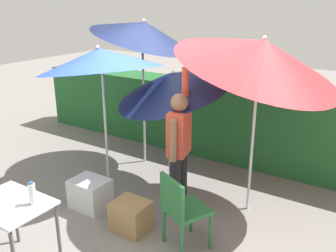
{
  "coord_description": "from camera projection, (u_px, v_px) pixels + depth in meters",
  "views": [
    {
      "loc": [
        2.5,
        -3.57,
        2.69
      ],
      "look_at": [
        0.0,
        0.3,
        1.1
      ],
      "focal_mm": 39.89,
      "sensor_mm": 36.0,
      "label": 1
    }
  ],
  "objects": [
    {
      "name": "umbrella_navy",
      "position": [
        143.0,
        31.0,
        5.8
      ],
      "size": [
        1.67,
        1.64,
        2.59
      ],
      "color": "silver",
      "rests_on": "ground_plane"
    },
    {
      "name": "hedge_row",
      "position": [
        227.0,
        122.0,
        6.54
      ],
      "size": [
        8.0,
        0.7,
        1.26
      ],
      "primitive_type": "cube",
      "color": "#23602D",
      "rests_on": "ground_plane"
    },
    {
      "name": "cooler_box",
      "position": [
        90.0,
        194.0,
        5.0
      ],
      "size": [
        0.49,
        0.39,
        0.41
      ],
      "primitive_type": "cube",
      "color": "silver",
      "rests_on": "ground_plane"
    },
    {
      "name": "crate_cardboard",
      "position": [
        131.0,
        216.0,
        4.52
      ],
      "size": [
        0.43,
        0.37,
        0.37
      ],
      "primitive_type": "cube",
      "color": "#9E7A4C",
      "rests_on": "ground_plane"
    },
    {
      "name": "chair_plastic",
      "position": [
        182.0,
        208.0,
        4.09
      ],
      "size": [
        0.59,
        0.59,
        0.89
      ],
      "color": "#236633",
      "rests_on": "ground_plane"
    },
    {
      "name": "umbrella_orange",
      "position": [
        171.0,
        83.0,
        5.12
      ],
      "size": [
        1.71,
        1.65,
        2.04
      ],
      "color": "silver",
      "rests_on": "ground_plane"
    },
    {
      "name": "person_vendor",
      "position": [
        179.0,
        145.0,
        4.68
      ],
      "size": [
        0.3,
        0.56,
        1.88
      ],
      "color": "black",
      "rests_on": "ground_plane"
    },
    {
      "name": "bottle_water",
      "position": [
        32.0,
        194.0,
        3.64
      ],
      "size": [
        0.07,
        0.07,
        0.24
      ],
      "color": "silver",
      "rests_on": "folding_table"
    },
    {
      "name": "umbrella_rainbow",
      "position": [
        261.0,
        55.0,
        4.4
      ],
      "size": [
        2.08,
        2.05,
        2.55
      ],
      "color": "silver",
      "rests_on": "ground_plane"
    },
    {
      "name": "ground_plane",
      "position": [
        156.0,
        210.0,
        5.0
      ],
      "size": [
        24.0,
        24.0,
        0.0
      ],
      "primitive_type": "plane",
      "color": "gray"
    },
    {
      "name": "umbrella_yellow",
      "position": [
        100.0,
        60.0,
        5.08
      ],
      "size": [
        1.77,
        1.75,
        2.22
      ],
      "color": "silver",
      "rests_on": "ground_plane"
    },
    {
      "name": "folding_table",
      "position": [
        11.0,
        211.0,
        3.74
      ],
      "size": [
        0.8,
        0.6,
        0.76
      ],
      "color": "#4C4C51",
      "rests_on": "ground_plane"
    }
  ]
}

